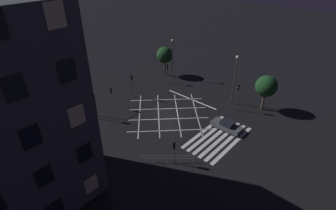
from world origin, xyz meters
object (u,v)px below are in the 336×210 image
Objects in this scene: traffic_light_nw_main at (104,96)px; street_tree_far at (266,86)px; street_lamp_east at (236,70)px; street_tree_near at (165,55)px; traffic_light_nw_cross at (91,100)px; traffic_light_se_main at (237,92)px; traffic_light_ne_main at (167,69)px; street_lamp_west at (172,52)px; traffic_light_median_north at (132,82)px; traffic_light_sw_cross at (174,148)px; waiting_car at (227,125)px.

traffic_light_nw_main is 24.62m from street_tree_far.
street_tree_near is at bearing 85.92° from street_lamp_east.
traffic_light_nw_cross is 0.77× the size of street_tree_near.
traffic_light_se_main is at bearing -98.55° from street_tree_near.
traffic_light_ne_main is 3.57m from street_lamp_west.
traffic_light_ne_main is 16.28m from traffic_light_nw_cross.
street_lamp_east is at bearing 95.99° from traffic_light_ne_main.
street_lamp_east is (9.41, -13.68, 2.97)m from traffic_light_median_north.
street_tree_near is at bearing -131.22° from traffic_light_ne_main.
traffic_light_ne_main is 0.48× the size of street_lamp_east.
traffic_light_sw_cross is 0.75× the size of waiting_car.
street_tree_far reaches higher than traffic_light_ne_main.
traffic_light_se_main is 6.16m from waiting_car.
waiting_car is at bearing -112.66° from street_tree_near.
traffic_light_ne_main is 13.44m from street_lamp_east.
street_lamp_west is at bearing -99.06° from traffic_light_se_main.
street_tree_far is 9.20m from waiting_car.
traffic_light_median_north is at bearing 2.99° from traffic_light_nw_main.
traffic_light_se_main is 1.00× the size of traffic_light_nw_cross.
street_lamp_west is 19.23m from waiting_car.
traffic_light_nw_main is 0.87× the size of waiting_car.
traffic_light_median_north reaches higher than traffic_light_ne_main.
traffic_light_nw_cross is 2.46m from traffic_light_nw_main.
traffic_light_ne_main reaches higher than traffic_light_nw_main.
waiting_car is (10.19, -1.09, -1.73)m from traffic_light_sw_cross.
street_tree_far is (2.95, -17.56, 1.28)m from traffic_light_ne_main.
traffic_light_median_north is at bearing -4.86° from traffic_light_ne_main.
traffic_light_se_main is 0.55× the size of street_lamp_east.
street_tree_far is at bearing -70.83° from street_lamp_east.
traffic_light_nw_cross reaches higher than traffic_light_sw_cross.
traffic_light_sw_cross is at bearing -173.07° from street_lamp_east.
traffic_light_se_main is 0.58× the size of street_lamp_west.
traffic_light_se_main is at bearing -99.06° from street_lamp_west.
street_tree_near is at bearing -45.33° from traffic_light_sw_cross.
traffic_light_median_north is at bearing -25.70° from traffic_light_sw_cross.
traffic_light_ne_main is 4.04m from street_tree_near.
traffic_light_sw_cross is 0.57× the size of street_tree_far.
street_lamp_east is at bearing -134.43° from traffic_light_se_main.
traffic_light_nw_cross is at bearing -178.10° from street_lamp_west.
traffic_light_ne_main is 1.04× the size of traffic_light_nw_main.
traffic_light_se_main is 15.62m from street_lamp_west.
street_lamp_east reaches higher than street_lamp_west.
street_tree_far is (11.00, -18.25, 1.11)m from traffic_light_median_north.
street_tree_near is (18.77, 2.70, 1.03)m from traffic_light_nw_cross.
traffic_light_nw_cross reaches higher than waiting_car.
traffic_light_nw_main is (-5.82, -0.30, -0.16)m from traffic_light_median_north.
street_lamp_west reaches higher than street_tree_far.
traffic_light_se_main is 21.82m from traffic_light_nw_cross.
traffic_light_sw_cross is (-7.58, -15.75, -0.65)m from traffic_light_median_north.
traffic_light_median_north is 0.92× the size of traffic_light_se_main.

